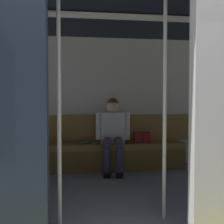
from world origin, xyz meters
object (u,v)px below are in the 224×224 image
object	(u,v)px
bench_seat	(97,150)
grab_pole_far	(165,105)
book	(86,142)
grab_pole_door	(59,105)
person_seated	(113,130)
train_car	(97,66)
handbag	(142,137)

from	to	relation	value
bench_seat	grab_pole_far	bearing A→B (deg)	104.30
book	grab_pole_far	size ratio (longest dim) A/B	0.10
grab_pole_door	person_seated	bearing A→B (deg)	-111.15
train_car	handbag	xyz separation A→B (m)	(-0.83, -1.11, -1.02)
grab_pole_door	train_car	bearing A→B (deg)	-114.66
book	grab_pole_door	bearing A→B (deg)	105.87
person_seated	handbag	world-z (taller)	person_seated
person_seated	grab_pole_far	bearing A→B (deg)	97.17
train_car	grab_pole_far	bearing A→B (deg)	124.47
grab_pole_door	book	bearing A→B (deg)	-98.77
train_car	bench_seat	size ratio (longest dim) A/B	2.24
handbag	train_car	bearing A→B (deg)	53.22
handbag	grab_pole_door	distance (m)	2.41
train_car	person_seated	bearing A→B (deg)	-107.99
book	grab_pole_door	world-z (taller)	grab_pole_door
handbag	grab_pole_far	bearing A→B (deg)	82.42
grab_pole_door	grab_pole_far	size ratio (longest dim) A/B	1.00
person_seated	grab_pole_far	size ratio (longest dim) A/B	0.54
grab_pole_door	grab_pole_far	distance (m)	0.98
person_seated	grab_pole_far	world-z (taller)	grab_pole_far
grab_pole_far	book	bearing A→B (deg)	-71.52
person_seated	grab_pole_door	bearing A→B (deg)	68.85
person_seated	train_car	bearing A→B (deg)	72.01
train_car	handbag	world-z (taller)	train_car
person_seated	grab_pole_door	world-z (taller)	grab_pole_door
handbag	person_seated	bearing A→B (deg)	8.57
train_car	grab_pole_door	distance (m)	1.08
train_car	grab_pole_door	bearing A→B (deg)	65.34
book	handbag	bearing A→B (deg)	-158.10
bench_seat	handbag	distance (m)	0.77
person_seated	book	distance (m)	0.49
train_car	bench_seat	xyz separation A→B (m)	(-0.08, -1.08, -1.21)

